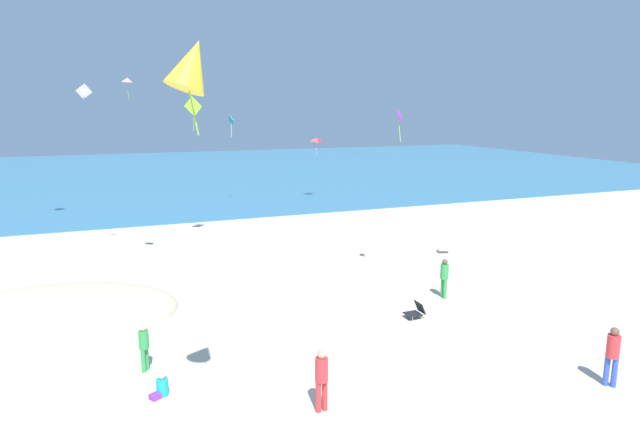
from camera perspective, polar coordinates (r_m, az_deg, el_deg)
ground_plane at (r=23.46m, az=-0.95°, el=-7.58°), size 120.00×120.00×0.00m
ocean_water at (r=66.59m, az=-14.42°, el=4.31°), size 120.00×60.00×0.05m
dune_mound at (r=22.21m, az=-27.70°, el=-10.00°), size 9.81×6.86×1.64m
beach_chair_near_camera at (r=29.17m, az=13.03°, el=-3.65°), size 0.76×0.79×0.51m
beach_chair_far_right at (r=20.16m, az=10.16°, el=-10.16°), size 0.69×0.55×0.59m
person_0 at (r=13.99m, az=0.17°, el=-16.89°), size 0.37×0.37×1.65m
person_1 at (r=17.06m, az=28.66°, el=-12.83°), size 0.48×0.48×1.71m
person_2 at (r=22.19m, az=13.07°, el=-6.44°), size 0.32×0.32×1.62m
person_3 at (r=15.54m, az=-16.51°, el=-17.30°), size 0.58×0.50×0.65m
person_4 at (r=16.71m, az=-18.20°, el=-13.08°), size 0.40×0.40×1.43m
kite_lime at (r=29.99m, az=-13.34°, el=10.97°), size 1.00×0.47×1.83m
kite_red at (r=44.00m, az=-0.36°, el=7.86°), size 0.86×0.70×1.43m
kite_teal at (r=42.45m, az=-9.44°, el=9.72°), size 0.30×0.81×1.68m
kite_pink at (r=25.34m, az=-19.79°, el=13.20°), size 0.59×0.66×0.91m
kite_purple at (r=22.69m, az=8.49°, el=9.97°), size 0.42×0.36×1.28m
kite_white at (r=28.60m, az=-23.79°, el=11.75°), size 0.74×0.31×1.09m
kite_yellow at (r=10.62m, az=-13.51°, el=15.14°), size 1.21×1.00×1.89m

